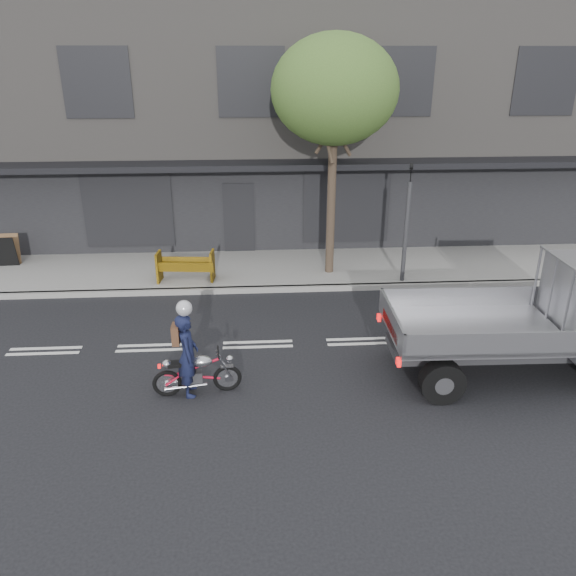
# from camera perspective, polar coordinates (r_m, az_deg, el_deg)

# --- Properties ---
(ground) EXTENTS (80.00, 80.00, 0.00)m
(ground) POSITION_cam_1_polar(r_m,az_deg,el_deg) (12.98, -3.08, -5.76)
(ground) COLOR black
(ground) RESTS_ON ground
(sidewalk) EXTENTS (32.00, 3.20, 0.15)m
(sidewalk) POSITION_cam_1_polar(r_m,az_deg,el_deg) (17.23, -3.30, 1.91)
(sidewalk) COLOR gray
(sidewalk) RESTS_ON ground
(kerb) EXTENTS (32.00, 0.20, 0.15)m
(kerb) POSITION_cam_1_polar(r_m,az_deg,el_deg) (15.74, -3.24, -0.15)
(kerb) COLOR gray
(kerb) RESTS_ON ground
(building_main) EXTENTS (26.00, 10.00, 8.00)m
(building_main) POSITION_cam_1_polar(r_m,az_deg,el_deg) (22.82, -3.71, 17.16)
(building_main) COLOR slate
(building_main) RESTS_ON ground
(street_tree) EXTENTS (3.40, 3.40, 6.74)m
(street_tree) POSITION_cam_1_polar(r_m,az_deg,el_deg) (15.80, 4.76, 19.35)
(street_tree) COLOR #382B21
(street_tree) RESTS_ON ground
(traffic_light_pole) EXTENTS (0.12, 0.12, 3.50)m
(traffic_light_pole) POSITION_cam_1_polar(r_m,az_deg,el_deg) (16.01, 11.90, 5.78)
(traffic_light_pole) COLOR #2D2D30
(traffic_light_pole) RESTS_ON ground
(motorcycle) EXTENTS (1.73, 0.50, 0.89)m
(motorcycle) POSITION_cam_1_polar(r_m,az_deg,el_deg) (11.16, -9.23, -8.46)
(motorcycle) COLOR black
(motorcycle) RESTS_ON ground
(rider) EXTENTS (0.47, 0.66, 1.70)m
(rider) POSITION_cam_1_polar(r_m,az_deg,el_deg) (10.98, -10.14, -6.72)
(rider) COLOR #131836
(rider) RESTS_ON ground
(construction_barrier) EXTENTS (1.67, 0.80, 0.91)m
(construction_barrier) POSITION_cam_1_polar(r_m,az_deg,el_deg) (16.04, -10.44, 1.97)
(construction_barrier) COLOR #DA990B
(construction_barrier) RESTS_ON sidewalk
(sandwich_board) EXTENTS (0.62, 0.43, 0.95)m
(sandwich_board) POSITION_cam_1_polar(r_m,az_deg,el_deg) (19.10, -26.75, 3.30)
(sandwich_board) COLOR black
(sandwich_board) RESTS_ON sidewalk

